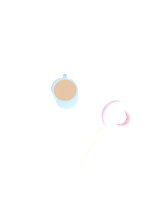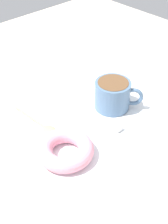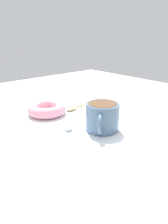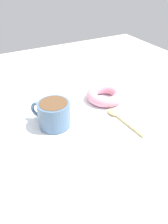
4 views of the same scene
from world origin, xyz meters
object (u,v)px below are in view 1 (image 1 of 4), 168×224
object	(u,v)px
coffee_cup	(67,92)
spoon	(98,138)
sugar_cube	(91,91)
donut	(120,117)

from	to	relation	value
coffee_cup	spoon	xyz separation A→B (cm)	(5.28, 16.14, -3.05)
coffee_cup	spoon	world-z (taller)	coffee_cup
coffee_cup	sugar_cube	size ratio (longest dim) A/B	6.52
spoon	sugar_cube	size ratio (longest dim) A/B	9.42
coffee_cup	spoon	size ratio (longest dim) A/B	0.69
spoon	sugar_cube	world-z (taller)	sugar_cube
coffee_cup	spoon	bearing A→B (deg)	71.89
coffee_cup	donut	size ratio (longest dim) A/B	0.85
spoon	sugar_cube	distance (cm)	15.67
sugar_cube	coffee_cup	bearing A→B (deg)	-41.28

